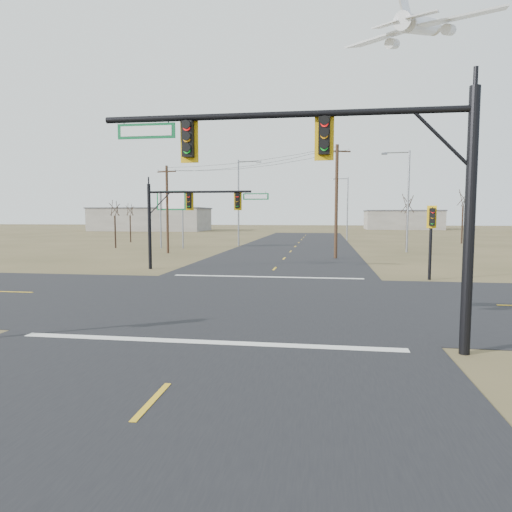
% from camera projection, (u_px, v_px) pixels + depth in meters
% --- Properties ---
extents(ground, '(320.00, 320.00, 0.00)m').
position_uv_depth(ground, '(247.00, 299.00, 21.39)').
color(ground, brown).
rests_on(ground, ground).
extents(road_ew, '(160.00, 14.00, 0.02)m').
position_uv_depth(road_ew, '(247.00, 299.00, 21.39)').
color(road_ew, black).
rests_on(road_ew, ground).
extents(road_ns, '(14.00, 160.00, 0.02)m').
position_uv_depth(road_ns, '(247.00, 299.00, 21.39)').
color(road_ns, black).
rests_on(road_ns, ground).
extents(stop_bar_near, '(12.00, 0.40, 0.01)m').
position_uv_depth(stop_bar_near, '(207.00, 342.00, 14.00)').
color(stop_bar_near, silver).
rests_on(stop_bar_near, road_ns).
extents(stop_bar_far, '(12.00, 0.40, 0.01)m').
position_uv_depth(stop_bar_far, '(267.00, 277.00, 28.78)').
color(stop_bar_far, silver).
rests_on(stop_bar_far, road_ns).
extents(mast_arm_near, '(10.70, 0.42, 7.39)m').
position_uv_depth(mast_arm_near, '(337.00, 164.00, 12.95)').
color(mast_arm_near, black).
rests_on(mast_arm_near, ground).
extents(mast_arm_far, '(8.82, 0.52, 6.16)m').
position_uv_depth(mast_arm_far, '(193.00, 207.00, 32.42)').
color(mast_arm_far, black).
rests_on(mast_arm_far, ground).
extents(pedestal_signal_ne, '(0.65, 0.56, 4.51)m').
position_uv_depth(pedestal_signal_ne, '(432.00, 226.00, 27.28)').
color(pedestal_signal_ne, black).
rests_on(pedestal_signal_ne, ground).
extents(utility_pole_near, '(2.41, 0.86, 10.17)m').
position_uv_depth(utility_pole_near, '(336.00, 200.00, 40.83)').
color(utility_pole_near, '#452C1D').
rests_on(utility_pole_near, ground).
extents(utility_pole_far, '(2.14, 0.66, 8.92)m').
position_uv_depth(utility_pole_far, '(167.00, 208.00, 46.61)').
color(utility_pole_far, '#452C1D').
rests_on(utility_pole_far, ground).
extents(highway_sign, '(3.60, 0.36, 6.75)m').
position_uv_depth(highway_sign, '(171.00, 208.00, 53.46)').
color(highway_sign, gray).
rests_on(highway_sign, ground).
extents(streetlight_a, '(2.97, 0.43, 10.62)m').
position_uv_depth(streetlight_a, '(406.00, 196.00, 47.75)').
color(streetlight_a, gray).
rests_on(streetlight_a, ground).
extents(streetlight_b, '(2.71, 0.44, 9.67)m').
position_uv_depth(streetlight_b, '(346.00, 205.00, 69.90)').
color(streetlight_b, gray).
rests_on(streetlight_b, ground).
extents(streetlight_c, '(3.03, 0.38, 10.84)m').
position_uv_depth(streetlight_c, '(240.00, 198.00, 57.77)').
color(streetlight_c, gray).
rests_on(streetlight_c, ground).
extents(bare_tree_a, '(3.12, 3.12, 6.04)m').
position_uv_depth(bare_tree_a, '(115.00, 208.00, 54.05)').
color(bare_tree_a, black).
rests_on(bare_tree_a, ground).
extents(bare_tree_b, '(2.96, 2.96, 5.94)m').
position_uv_depth(bare_tree_b, '(130.00, 209.00, 65.69)').
color(bare_tree_b, black).
rests_on(bare_tree_b, ground).
extents(bare_tree_c, '(3.71, 3.71, 6.69)m').
position_uv_depth(bare_tree_c, '(408.00, 203.00, 52.05)').
color(bare_tree_c, black).
rests_on(bare_tree_c, ground).
extents(bare_tree_d, '(3.31, 3.31, 7.84)m').
position_uv_depth(bare_tree_d, '(463.00, 198.00, 62.45)').
color(bare_tree_d, black).
rests_on(bare_tree_d, ground).
extents(warehouse_left, '(28.00, 14.00, 5.50)m').
position_uv_depth(warehouse_left, '(151.00, 220.00, 115.68)').
color(warehouse_left, '#9F988D').
rests_on(warehouse_left, ground).
extents(warehouse_mid, '(20.00, 12.00, 5.00)m').
position_uv_depth(warehouse_mid, '(403.00, 220.00, 125.85)').
color(warehouse_mid, '#9F988D').
rests_on(warehouse_mid, ground).
extents(jet_airliner, '(25.96, 26.40, 12.54)m').
position_uv_depth(jet_airliner, '(420.00, 25.00, 81.73)').
color(jet_airliner, silver).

